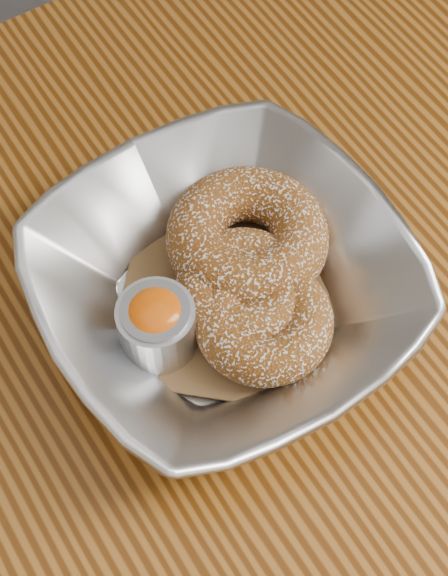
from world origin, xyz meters
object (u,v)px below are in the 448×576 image
serving_bowl (224,287)px  ramekin (157,324)px  donut_extra (243,288)px  table (355,368)px  donut_back (247,237)px  donut_front (264,321)px

serving_bowl → ramekin: serving_bowl is taller
donut_extra → table: bearing=-34.3°
serving_bowl → donut_extra: (0.01, -0.01, -0.00)m
donut_back → donut_extra: donut_back is taller
serving_bowl → table: bearing=-33.3°
table → donut_front: bearing=163.4°
donut_front → table: bearing=-16.6°
ramekin → donut_back: bearing=16.9°
donut_extra → ramekin: 0.07m
serving_bowl → donut_front: bearing=-74.2°
donut_front → ramekin: ramekin is taller
table → ramekin: 0.20m
donut_front → donut_back: bearing=66.6°
donut_back → donut_extra: bearing=-127.3°
donut_back → donut_front: (-0.03, -0.06, -0.00)m
donut_back → donut_front: 0.07m
donut_front → serving_bowl: bearing=105.8°
serving_bowl → donut_back: 0.04m
table → donut_front: size_ratio=12.66×
table → serving_bowl: (-0.09, 0.06, 0.13)m
serving_bowl → donut_front: 0.04m
serving_bowl → ramekin: (-0.05, -0.00, 0.00)m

